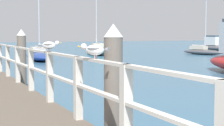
% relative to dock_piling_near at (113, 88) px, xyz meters
% --- Properties ---
extents(pier_railing, '(0.12, 23.06, 1.00)m').
position_rel_dock_piling_near_xyz_m(pier_railing, '(-0.38, 8.69, 0.08)').
color(pier_railing, beige).
rests_on(pier_railing, pier_deck).
extents(dock_piling_near, '(0.29, 0.29, 1.94)m').
position_rel_dock_piling_near_xyz_m(dock_piling_near, '(0.00, 0.00, 0.00)').
color(dock_piling_near, '#6B6056').
rests_on(dock_piling_near, ground_plane).
extents(dock_piling_far, '(0.29, 0.29, 1.94)m').
position_rel_dock_piling_near_xyz_m(dock_piling_far, '(0.00, 6.71, 0.00)').
color(dock_piling_far, '#6B6056').
rests_on(dock_piling_far, ground_plane).
extents(seagull_foreground, '(0.34, 0.39, 0.21)m').
position_rel_dock_piling_near_xyz_m(seagull_foreground, '(-0.39, -0.19, 0.59)').
color(seagull_foreground, white).
rests_on(seagull_foreground, pier_railing).
extents(seagull_background, '(0.40, 0.34, 0.21)m').
position_rel_dock_piling_near_xyz_m(seagull_background, '(-0.37, 2.15, 0.59)').
color(seagull_background, white).
rests_on(seagull_background, pier_railing).
extents(boat_0, '(2.09, 4.32, 4.61)m').
position_rel_dock_piling_near_xyz_m(boat_0, '(18.34, 20.35, -0.67)').
color(boat_0, '#4C4C51').
rests_on(boat_0, ground_plane).
extents(boat_2, '(3.16, 6.12, 8.21)m').
position_rel_dock_piling_near_xyz_m(boat_2, '(10.22, 24.72, -0.56)').
color(boat_2, '#197266').
rests_on(boat_2, ground_plane).
extents(boat_3, '(1.57, 4.47, 1.63)m').
position_rel_dock_piling_near_xyz_m(boat_3, '(24.73, 26.18, -0.44)').
color(boat_3, '#4C4C51').
rests_on(boat_3, ground_plane).
extents(boat_6, '(1.85, 4.80, 5.43)m').
position_rel_dock_piling_near_xyz_m(boat_6, '(3.72, 19.45, -0.62)').
color(boat_6, navy).
rests_on(boat_6, ground_plane).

